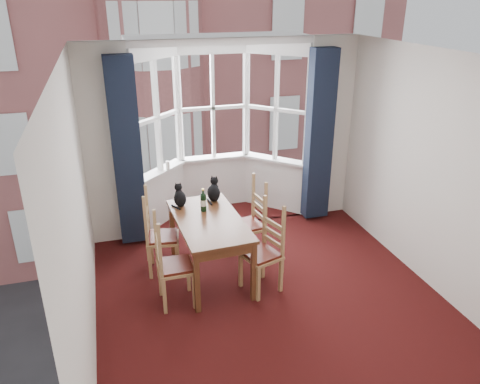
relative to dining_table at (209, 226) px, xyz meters
name	(u,v)px	position (x,y,z in m)	size (l,w,h in m)	color
floor	(276,309)	(0.57, -0.90, -0.71)	(4.50, 4.50, 0.00)	black
ceiling	(285,59)	(0.57, -0.90, 2.09)	(4.50, 4.50, 0.00)	white
wall_left	(78,223)	(-1.43, -0.90, 0.69)	(4.50, 4.50, 0.00)	silver
wall_right	(443,178)	(2.57, -0.90, 0.69)	(4.50, 4.50, 0.00)	silver
wall_near	(411,342)	(0.57, -3.15, 0.69)	(4.00, 4.00, 0.00)	silver
wall_back_pier_left	(109,148)	(-1.08, 1.35, 0.69)	(0.70, 0.12, 2.80)	silver
wall_back_pier_right	(328,129)	(2.22, 1.35, 0.69)	(0.70, 0.12, 2.80)	silver
bay_window	(217,129)	(0.57, 1.85, 0.69)	(2.76, 0.94, 2.80)	white
curtain_left	(127,154)	(-0.85, 1.17, 0.64)	(0.38, 0.22, 2.60)	#151E31
curtain_right	(319,137)	(1.99, 1.17, 0.64)	(0.38, 0.22, 2.60)	#151E31
dining_table	(209,226)	(0.00, 0.00, 0.00)	(0.85, 1.48, 0.81)	brown
chair_left_near	(168,268)	(-0.59, -0.44, -0.23)	(0.40, 0.42, 0.92)	tan
chair_left_far	(156,238)	(-0.64, 0.30, -0.23)	(0.46, 0.48, 0.92)	tan
chair_right_near	(267,253)	(0.61, -0.44, -0.23)	(0.51, 0.52, 0.92)	tan
chair_right_far	(253,225)	(0.67, 0.31, -0.23)	(0.46, 0.47, 0.92)	tan
cat_left	(180,197)	(-0.27, 0.49, 0.22)	(0.17, 0.23, 0.31)	black
cat_right	(214,191)	(0.19, 0.53, 0.22)	(0.24, 0.28, 0.33)	black
wine_bottle	(203,201)	(-0.01, 0.25, 0.23)	(0.08, 0.08, 0.30)	black
candle_tall	(168,165)	(-0.25, 1.70, 0.23)	(0.06, 0.06, 0.13)	white
street	(128,123)	(0.57, 31.35, -6.71)	(80.00, 80.00, 0.00)	#333335
tenement_building	(144,44)	(0.57, 13.11, 0.89)	(18.40, 7.80, 15.20)	#A65956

